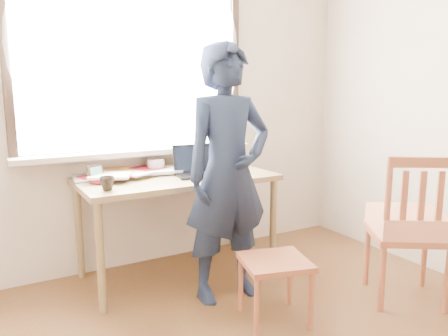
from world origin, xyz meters
TOP-DOWN VIEW (x-y plane):
  - room_shell at (-0.02, 0.20)m, footprint 3.52×4.02m
  - desk at (-0.02, 1.63)m, footprint 1.44×0.72m
  - laptop at (0.13, 1.60)m, footprint 0.36×0.31m
  - mug_white at (-0.10, 1.85)m, footprint 0.16×0.16m
  - mug_dark at (-0.59, 1.43)m, footprint 0.13×0.13m
  - mouse at (0.45, 1.53)m, footprint 0.10×0.07m
  - desk_clutter at (-0.32, 1.81)m, footprint 0.84×0.54m
  - book_a at (-0.39, 1.87)m, footprint 0.28×0.34m
  - book_b at (0.33, 1.89)m, footprint 0.21×0.26m
  - picture_frame at (-0.59, 1.73)m, footprint 0.13×0.09m
  - work_chair at (0.21, 0.70)m, footprint 0.47×0.46m
  - side_chair at (1.13, 0.48)m, footprint 0.63×0.63m
  - person at (0.13, 1.14)m, footprint 0.62×0.41m

SIDE VIEW (x-z plane):
  - work_chair at x=0.21m, z-range 0.14..0.53m
  - side_chair at x=1.13m, z-range 0.03..1.03m
  - desk at x=-0.02m, z-range 0.30..1.07m
  - book_b at x=0.33m, z-range 0.77..0.79m
  - book_a at x=-0.39m, z-range 0.77..0.80m
  - mouse at x=0.45m, z-range 0.77..0.81m
  - desk_clutter at x=-0.32m, z-range 0.77..0.82m
  - mug_dark at x=-0.59m, z-range 0.77..0.86m
  - laptop at x=0.13m, z-range 0.71..0.93m
  - mug_white at x=-0.10m, z-range 0.77..0.88m
  - picture_frame at x=-0.59m, z-range 0.77..0.88m
  - person at x=0.13m, z-range 0.00..1.71m
  - room_shell at x=-0.02m, z-range 0.33..2.94m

